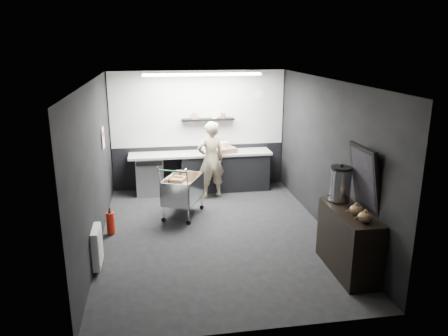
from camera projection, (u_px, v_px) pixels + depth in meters
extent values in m
plane|color=black|center=(216.00, 234.00, 7.79)|extent=(5.50, 5.50, 0.00)
plane|color=white|center=(215.00, 81.00, 7.04)|extent=(5.50, 5.50, 0.00)
plane|color=black|center=(199.00, 130.00, 10.02)|extent=(5.50, 0.00, 5.50)
plane|color=black|center=(251.00, 226.00, 4.81)|extent=(5.50, 0.00, 5.50)
plane|color=black|center=(95.00, 167.00, 7.11)|extent=(0.00, 5.50, 5.50)
plane|color=black|center=(327.00, 157.00, 7.73)|extent=(0.00, 5.50, 5.50)
cube|color=beige|center=(198.00, 109.00, 9.87)|extent=(3.95, 0.02, 1.70)
cube|color=black|center=(199.00, 166.00, 10.24)|extent=(3.95, 0.02, 1.00)
cube|color=black|center=(208.00, 119.00, 9.86)|extent=(1.20, 0.22, 0.04)
cylinder|color=white|center=(259.00, 94.00, 9.99)|extent=(0.20, 0.03, 0.20)
cube|color=silver|center=(103.00, 138.00, 8.29)|extent=(0.02, 0.30, 0.40)
cube|color=red|center=(103.00, 134.00, 8.27)|extent=(0.02, 0.22, 0.10)
cube|color=white|center=(97.00, 247.00, 6.54)|extent=(0.10, 0.50, 0.60)
cube|color=white|center=(202.00, 75.00, 8.80)|extent=(2.40, 0.20, 0.04)
cube|color=black|center=(225.00, 172.00, 10.05)|extent=(2.00, 0.56, 0.85)
cube|color=#A9A9A5|center=(201.00, 154.00, 9.84)|extent=(3.20, 0.60, 0.05)
cube|color=#9EA0A5|center=(150.00, 175.00, 9.79)|extent=(0.60, 0.58, 0.85)
cube|color=black|center=(149.00, 164.00, 9.41)|extent=(0.56, 0.02, 0.10)
imported|color=beige|center=(211.00, 160.00, 9.45)|extent=(0.70, 0.54, 1.69)
cube|color=silver|center=(183.00, 200.00, 8.55)|extent=(0.90, 1.06, 0.02)
cube|color=silver|center=(168.00, 190.00, 8.44)|extent=(0.39, 0.83, 0.48)
cube|color=silver|center=(197.00, 188.00, 8.53)|extent=(0.39, 0.83, 0.48)
cube|color=silver|center=(184.00, 196.00, 8.07)|extent=(0.54, 0.26, 0.48)
cube|color=silver|center=(181.00, 182.00, 8.90)|extent=(0.54, 0.26, 0.48)
cylinder|color=silver|center=(171.00, 215.00, 8.17)|extent=(0.02, 0.02, 0.32)
cylinder|color=silver|center=(198.00, 214.00, 8.24)|extent=(0.02, 0.02, 0.32)
cylinder|color=silver|center=(170.00, 200.00, 8.94)|extent=(0.02, 0.02, 0.32)
cylinder|color=silver|center=(194.00, 199.00, 9.02)|extent=(0.02, 0.02, 0.32)
cylinder|color=#23833A|center=(184.00, 171.00, 7.88)|extent=(0.54, 0.27, 0.03)
cube|color=brown|center=(176.00, 188.00, 8.57)|extent=(0.36, 0.39, 0.40)
cube|color=brown|center=(191.00, 192.00, 8.40)|extent=(0.33, 0.36, 0.36)
cylinder|color=black|center=(172.00, 222.00, 8.20)|extent=(0.09, 0.06, 0.08)
cylinder|color=black|center=(170.00, 207.00, 8.98)|extent=(0.09, 0.06, 0.08)
cylinder|color=black|center=(198.00, 221.00, 8.28)|extent=(0.09, 0.06, 0.08)
cylinder|color=black|center=(194.00, 205.00, 9.06)|extent=(0.09, 0.06, 0.08)
cube|color=black|center=(348.00, 241.00, 6.43)|extent=(0.48, 1.27, 0.95)
cylinder|color=silver|center=(340.00, 185.00, 6.62)|extent=(0.32, 0.32, 0.49)
cylinder|color=black|center=(341.00, 168.00, 6.55)|extent=(0.32, 0.32, 0.04)
sphere|color=black|center=(342.00, 165.00, 6.54)|extent=(0.05, 0.05, 0.05)
ellipsoid|color=brown|center=(356.00, 210.00, 6.12)|extent=(0.19, 0.19, 0.15)
ellipsoid|color=brown|center=(365.00, 217.00, 5.87)|extent=(0.19, 0.19, 0.15)
cube|color=black|center=(365.00, 178.00, 6.24)|extent=(0.21, 0.74, 0.95)
cube|color=black|center=(363.00, 178.00, 6.24)|extent=(0.15, 0.64, 0.82)
cylinder|color=red|center=(111.00, 223.00, 7.75)|extent=(0.14, 0.14, 0.38)
cone|color=black|center=(110.00, 212.00, 7.69)|extent=(0.10, 0.10, 0.06)
cylinder|color=black|center=(110.00, 210.00, 7.68)|extent=(0.03, 0.03, 0.06)
cube|color=#8B664A|center=(222.00, 150.00, 9.85)|extent=(0.67, 0.58, 0.11)
cylinder|color=silver|center=(223.00, 147.00, 9.88)|extent=(0.23, 0.23, 0.23)
cube|color=white|center=(204.00, 150.00, 9.78)|extent=(0.18, 0.15, 0.15)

